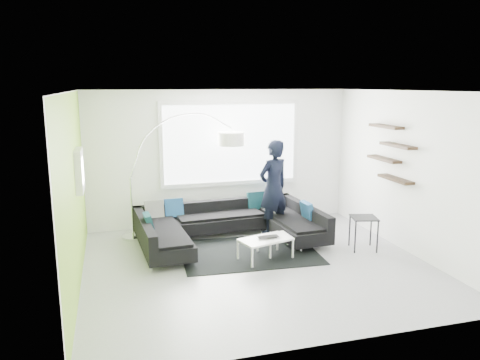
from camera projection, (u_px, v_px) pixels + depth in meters
name	position (u px, v px, depth m)	size (l,w,h in m)	color
ground	(257.00, 265.00, 7.66)	(5.50, 5.50, 0.00)	gray
room_shell	(256.00, 154.00, 7.50)	(5.54, 5.04, 2.82)	white
sectional_sofa	(230.00, 227.00, 8.66)	(3.39, 2.23, 0.71)	black
rug	(249.00, 252.00, 8.22)	(2.35, 1.71, 0.01)	black
coffee_table	(273.00, 246.00, 8.04)	(1.11, 0.64, 0.36)	silver
arc_lamp	(130.00, 177.00, 8.76)	(2.22, 0.71, 2.38)	silver
side_table	(363.00, 233.00, 8.33)	(0.43, 0.43, 0.60)	black
person	(273.00, 187.00, 9.10)	(0.80, 0.67, 1.86)	black
laptop	(269.00, 238.00, 7.82)	(0.37, 0.24, 0.03)	black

